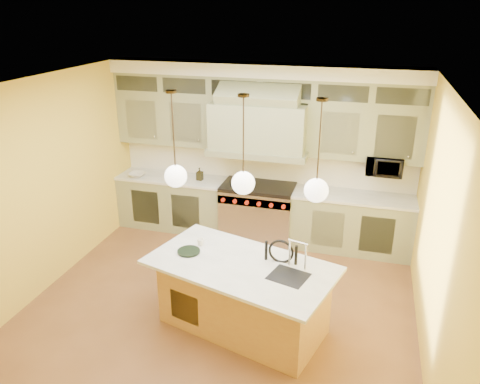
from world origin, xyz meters
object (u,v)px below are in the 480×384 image
(range, at_px, (258,211))
(counter_stool, at_px, (277,285))
(kitchen_island, at_px, (243,294))
(microwave, at_px, (384,165))

(range, bearing_deg, counter_stool, -71.24)
(kitchen_island, distance_m, microwave, 3.10)
(microwave, bearing_deg, counter_stool, -114.19)
(range, relative_size, kitchen_island, 0.50)
(range, height_order, kitchen_island, kitchen_island)
(counter_stool, bearing_deg, microwave, 68.32)
(range, height_order, microwave, microwave)
(kitchen_island, relative_size, microwave, 4.44)
(range, xyz_separation_m, kitchen_island, (0.40, -2.40, -0.01))
(kitchen_island, bearing_deg, microwave, 74.04)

